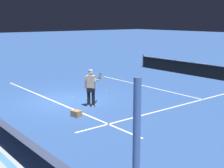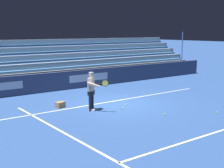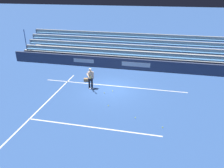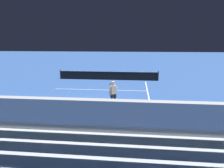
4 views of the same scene
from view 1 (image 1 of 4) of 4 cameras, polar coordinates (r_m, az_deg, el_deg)
name	(u,v)px [view 1 (image 1 of 4)]	position (r m, az deg, el deg)	size (l,w,h in m)	color
ground_plane	(65,101)	(15.62, -8.52, -3.03)	(160.00, 160.00, 0.00)	#2D5193
court_baseline_white	(56,102)	(15.38, -10.13, -3.30)	(12.00, 0.10, 0.01)	white
court_sideline_white	(183,104)	(15.13, 12.93, -3.67)	(0.10, 12.00, 0.01)	white
court_service_line_white	(145,86)	(18.88, 6.05, -0.37)	(8.22, 0.10, 0.01)	white
tennis_player	(91,88)	(14.24, -3.83, -0.66)	(0.64, 1.05, 1.71)	black
ball_box_cardboard	(76,114)	(13.02, -6.54, -5.39)	(0.40, 0.30, 0.26)	#A87F51
tennis_ball_stray_back	(73,98)	(16.01, -7.18, -2.50)	(0.07, 0.07, 0.07)	#CCE533
tennis_ball_toward_net	(101,82)	(19.69, -1.98, 0.28)	(0.07, 0.07, 0.07)	#CCE533
tennis_ball_on_baseline	(94,77)	(21.44, -3.25, 1.22)	(0.07, 0.07, 0.07)	#CCE533
tennis_ball_far_left	(86,98)	(15.79, -4.69, -2.65)	(0.07, 0.07, 0.07)	#CCE533
tennis_ball_midcourt	(107,91)	(17.45, -0.98, -1.21)	(0.07, 0.07, 0.07)	#CCE533
tennis_net	(198,69)	(22.68, 15.44, 2.57)	(11.09, 0.09, 1.07)	#33383D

